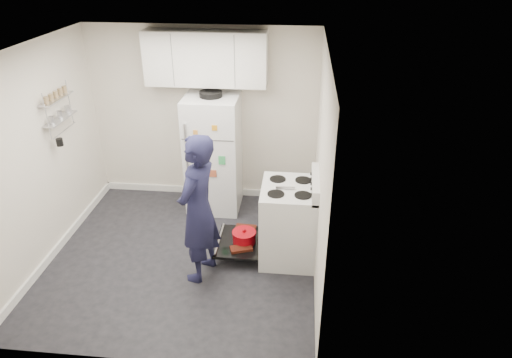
# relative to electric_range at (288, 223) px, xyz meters

# --- Properties ---
(room) EXTENTS (3.21, 3.21, 2.51)m
(room) POSITION_rel_electric_range_xyz_m (-1.29, -0.12, 0.74)
(room) COLOR black
(room) RESTS_ON ground
(electric_range) EXTENTS (0.66, 0.76, 1.10)m
(electric_range) POSITION_rel_electric_range_xyz_m (0.00, 0.00, 0.00)
(electric_range) COLOR silver
(electric_range) RESTS_ON ground
(open_oven_door) EXTENTS (0.55, 0.70, 0.23)m
(open_oven_door) POSITION_rel_electric_range_xyz_m (-0.56, -0.00, -0.28)
(open_oven_door) COLOR black
(open_oven_door) RESTS_ON ground
(refrigerator) EXTENTS (0.72, 0.74, 1.71)m
(refrigerator) POSITION_rel_electric_range_xyz_m (-1.08, 1.10, 0.36)
(refrigerator) COLOR silver
(refrigerator) RESTS_ON ground
(upper_cabinets) EXTENTS (1.60, 0.33, 0.70)m
(upper_cabinets) POSITION_rel_electric_range_xyz_m (-1.16, 1.28, 1.63)
(upper_cabinets) COLOR silver
(upper_cabinets) RESTS_ON room
(wall_shelf_rack) EXTENTS (0.14, 0.60, 0.61)m
(wall_shelf_rack) POSITION_rel_electric_range_xyz_m (-2.78, 0.34, 1.21)
(wall_shelf_rack) COLOR #B2B2B7
(wall_shelf_rack) RESTS_ON room
(person) EXTENTS (0.57, 0.72, 1.73)m
(person) POSITION_rel_electric_range_xyz_m (-0.96, -0.45, 0.40)
(person) COLOR #191938
(person) RESTS_ON ground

